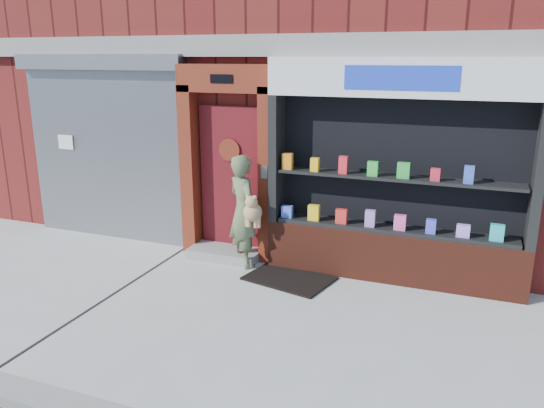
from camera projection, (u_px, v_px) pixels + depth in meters
The scene contains 7 objects.
ground at pixel (220, 314), 6.40m from camera, with size 80.00×80.00×0.00m, color #9E9E99.
building at pixel (347, 5), 10.71m from camera, with size 12.00×8.16×8.00m.
shutter_bay at pixel (106, 137), 8.71m from camera, with size 3.10×0.30×3.04m.
red_door_bay at pixel (228, 163), 7.94m from camera, with size 1.52×0.58×2.90m.
pharmacy_bay at pixel (396, 183), 7.06m from camera, with size 3.50×0.41×3.00m.
woman at pixel (244, 211), 7.68m from camera, with size 0.72×0.69×1.67m.
doormat at pixel (289, 278), 7.40m from camera, with size 1.14×0.80×0.03m, color black.
Camera 1 is at (2.68, -5.19, 3.01)m, focal length 35.00 mm.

